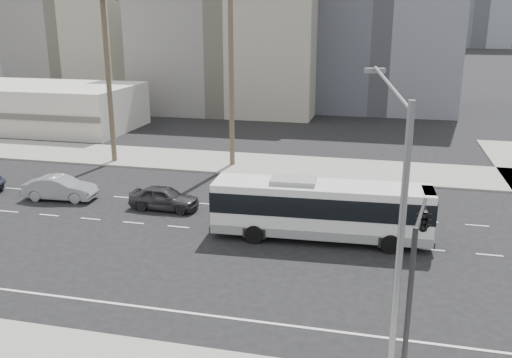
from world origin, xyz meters
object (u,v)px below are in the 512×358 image
(car_b, at_px, (60,188))
(streetlight_corner, at_px, (396,226))
(traffic_signal, at_px, (422,226))
(city_bus, at_px, (321,208))
(car_a, at_px, (164,198))

(car_b, relative_size, streetlight_corner, 0.48)
(car_b, xyz_separation_m, traffic_signal, (23.56, -13.13, 4.29))
(city_bus, relative_size, streetlight_corner, 1.18)
(car_b, xyz_separation_m, streetlight_corner, (22.55, -15.67, 5.19))
(car_a, distance_m, car_b, 7.94)
(city_bus, relative_size, car_a, 2.68)
(car_a, bearing_deg, traffic_signal, -127.91)
(car_a, distance_m, traffic_signal, 20.72)
(city_bus, distance_m, streetlight_corner, 13.92)
(car_a, bearing_deg, city_bus, -102.40)
(car_b, bearing_deg, car_a, -95.79)
(car_b, bearing_deg, city_bus, -103.04)
(city_bus, relative_size, car_b, 2.49)
(traffic_signal, bearing_deg, city_bus, 123.87)
(car_b, distance_m, streetlight_corner, 27.94)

